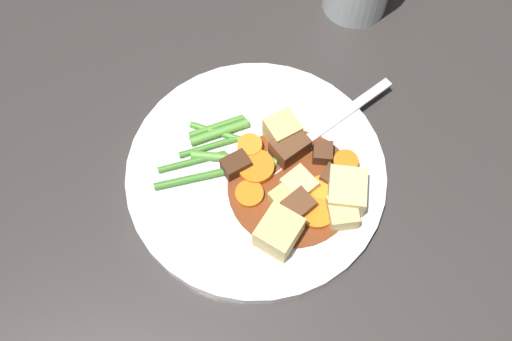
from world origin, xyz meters
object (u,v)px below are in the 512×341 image
potato_chunk_0 (346,191)px  meat_chunk_0 (322,153)px  potato_chunk_2 (342,212)px  potato_chunk_4 (286,198)px  potato_chunk_5 (282,131)px  carrot_slice_0 (249,194)px  fork (321,130)px  dinner_plate (256,174)px  carrot_slice_1 (317,211)px  carrot_slice_5 (345,164)px  potato_chunk_3 (279,232)px  potato_chunk_1 (299,184)px  carrot_slice_2 (323,190)px  meat_chunk_1 (236,166)px  meat_chunk_4 (290,148)px  meat_chunk_2 (298,207)px  carrot_slice_3 (257,164)px  carrot_slice_4 (250,147)px  meat_chunk_3 (335,179)px

potato_chunk_0 → meat_chunk_0: (-0.04, 0.03, -0.00)m
potato_chunk_0 → potato_chunk_2: 0.02m
potato_chunk_4 → potato_chunk_5: size_ratio=0.90×
carrot_slice_0 → fork: carrot_slice_0 is taller
dinner_plate → meat_chunk_0: meat_chunk_0 is taller
carrot_slice_1 → carrot_slice_5: bearing=85.7°
potato_chunk_0 → potato_chunk_3: potato_chunk_3 is taller
potato_chunk_1 → carrot_slice_1: bearing=-30.8°
potato_chunk_1 → potato_chunk_4: 0.02m
potato_chunk_1 → fork: 0.07m
carrot_slice_5 → potato_chunk_4: size_ratio=0.91×
carrot_slice_2 → potato_chunk_4: size_ratio=0.97×
carrot_slice_0 → meat_chunk_1: 0.03m
carrot_slice_1 → potato_chunk_4: size_ratio=1.33×
meat_chunk_4 → dinner_plate: bearing=-123.7°
dinner_plate → carrot_slice_1: 0.07m
meat_chunk_2 → fork: meat_chunk_2 is taller
carrot_slice_3 → potato_chunk_2: potato_chunk_2 is taller
dinner_plate → carrot_slice_0: 0.03m
dinner_plate → potato_chunk_2: 0.09m
potato_chunk_1 → potato_chunk_0: bearing=16.4°
carrot_slice_1 → potato_chunk_0: 0.03m
carrot_slice_2 → meat_chunk_0: 0.04m
carrot_slice_1 → potato_chunk_0: (0.02, 0.03, 0.01)m
potato_chunk_4 → carrot_slice_2: bearing=43.0°
carrot_slice_0 → carrot_slice_3: 0.03m
meat_chunk_4 → potato_chunk_2: bearing=-27.4°
carrot_slice_3 → carrot_slice_4: size_ratio=1.45×
carrot_slice_1 → meat_chunk_0: (-0.02, 0.06, 0.00)m
carrot_slice_1 → meat_chunk_2: meat_chunk_2 is taller
carrot_slice_1 → meat_chunk_2: 0.02m
potato_chunk_5 → meat_chunk_1: size_ratio=1.18×
carrot_slice_1 → potato_chunk_5: size_ratio=1.19×
carrot_slice_3 → meat_chunk_2: 0.06m
carrot_slice_5 → meat_chunk_2: meat_chunk_2 is taller
potato_chunk_2 → meat_chunk_3: potato_chunk_2 is taller
carrot_slice_4 → potato_chunk_0: (0.10, -0.00, 0.01)m
meat_chunk_1 → meat_chunk_3: size_ratio=0.96×
carrot_slice_4 → meat_chunk_4: meat_chunk_4 is taller
dinner_plate → potato_chunk_4: 0.05m
meat_chunk_1 → carrot_slice_0: bearing=-37.1°
potato_chunk_0 → meat_chunk_3: size_ratio=1.49×
carrot_slice_4 → potato_chunk_5: 0.04m
meat_chunk_0 → carrot_slice_0: bearing=-122.6°
meat_chunk_2 → fork: size_ratio=0.16×
potato_chunk_2 → carrot_slice_1: bearing=-161.8°
meat_chunk_4 → fork: (0.02, 0.04, -0.01)m
potato_chunk_5 → fork: size_ratio=0.18×
potato_chunk_4 → meat_chunk_4: meat_chunk_4 is taller
potato_chunk_0 → meat_chunk_4: (-0.07, 0.02, -0.00)m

